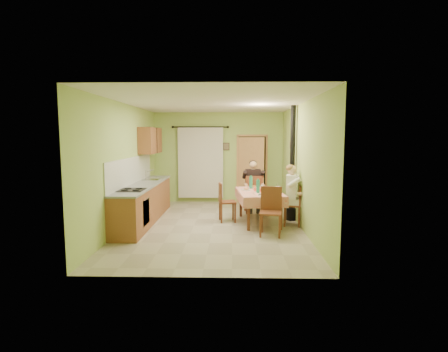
{
  "coord_description": "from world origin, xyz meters",
  "views": [
    {
      "loc": [
        0.45,
        -7.9,
        2.05
      ],
      "look_at": [
        0.25,
        0.1,
        1.15
      ],
      "focal_mm": 28.0,
      "sensor_mm": 36.0,
      "label": 1
    }
  ],
  "objects_px": {
    "chair_right": "(293,213)",
    "chair_left": "(227,210)",
    "chair_far": "(253,202)",
    "man_far": "(253,180)",
    "dining_table": "(259,207)",
    "man_right": "(293,188)",
    "stove_flue": "(292,179)",
    "chair_near": "(271,221)"
  },
  "relations": [
    {
      "from": "dining_table",
      "to": "chair_right",
      "type": "height_order",
      "value": "chair_right"
    },
    {
      "from": "chair_near",
      "to": "chair_far",
      "type": "bearing_deg",
      "value": -74.7
    },
    {
      "from": "chair_near",
      "to": "dining_table",
      "type": "bearing_deg",
      "value": -72.65
    },
    {
      "from": "stove_flue",
      "to": "chair_near",
      "type": "bearing_deg",
      "value": -115.89
    },
    {
      "from": "chair_near",
      "to": "chair_left",
      "type": "height_order",
      "value": "chair_near"
    },
    {
      "from": "chair_near",
      "to": "stove_flue",
      "type": "distance_m",
      "value": 1.67
    },
    {
      "from": "chair_right",
      "to": "man_far",
      "type": "height_order",
      "value": "man_far"
    },
    {
      "from": "chair_far",
      "to": "chair_near",
      "type": "relative_size",
      "value": 1.01
    },
    {
      "from": "chair_right",
      "to": "chair_far",
      "type": "bearing_deg",
      "value": 42.93
    },
    {
      "from": "chair_near",
      "to": "chair_right",
      "type": "xyz_separation_m",
      "value": [
        0.6,
        0.83,
        -0.0
      ]
    },
    {
      "from": "chair_far",
      "to": "chair_left",
      "type": "distance_m",
      "value": 1.25
    },
    {
      "from": "chair_near",
      "to": "man_far",
      "type": "bearing_deg",
      "value": -74.71
    },
    {
      "from": "man_right",
      "to": "stove_flue",
      "type": "xyz_separation_m",
      "value": [
        0.06,
        0.51,
        0.15
      ]
    },
    {
      "from": "man_far",
      "to": "stove_flue",
      "type": "xyz_separation_m",
      "value": [
        0.89,
        -0.87,
        0.15
      ]
    },
    {
      "from": "chair_far",
      "to": "chair_near",
      "type": "xyz_separation_m",
      "value": [
        0.24,
        -2.2,
        -0.0
      ]
    },
    {
      "from": "chair_right",
      "to": "man_far",
      "type": "xyz_separation_m",
      "value": [
        -0.84,
        1.39,
        0.59
      ]
    },
    {
      "from": "chair_near",
      "to": "man_right",
      "type": "bearing_deg",
      "value": -116.13
    },
    {
      "from": "chair_near",
      "to": "man_far",
      "type": "height_order",
      "value": "man_far"
    },
    {
      "from": "chair_right",
      "to": "dining_table",
      "type": "bearing_deg",
      "value": 83.98
    },
    {
      "from": "chair_far",
      "to": "man_far",
      "type": "xyz_separation_m",
      "value": [
        -0.0,
        0.02,
        0.59
      ]
    },
    {
      "from": "chair_right",
      "to": "man_far",
      "type": "bearing_deg",
      "value": 42.68
    },
    {
      "from": "chair_left",
      "to": "man_far",
      "type": "relative_size",
      "value": 0.68
    },
    {
      "from": "dining_table",
      "to": "man_right",
      "type": "xyz_separation_m",
      "value": [
        0.74,
        -0.24,
        0.5
      ]
    },
    {
      "from": "man_right",
      "to": "man_far",
      "type": "bearing_deg",
      "value": 42.35
    },
    {
      "from": "chair_left",
      "to": "man_far",
      "type": "height_order",
      "value": "man_far"
    },
    {
      "from": "chair_left",
      "to": "man_far",
      "type": "distance_m",
      "value": 1.39
    },
    {
      "from": "chair_right",
      "to": "man_right",
      "type": "bearing_deg",
      "value": 90.0
    },
    {
      "from": "chair_right",
      "to": "stove_flue",
      "type": "bearing_deg",
      "value": 5.64
    },
    {
      "from": "dining_table",
      "to": "chair_left",
      "type": "distance_m",
      "value": 0.79
    },
    {
      "from": "chair_near",
      "to": "man_right",
      "type": "distance_m",
      "value": 1.18
    },
    {
      "from": "man_far",
      "to": "man_right",
      "type": "height_order",
      "value": "same"
    },
    {
      "from": "chair_far",
      "to": "man_far",
      "type": "distance_m",
      "value": 0.59
    },
    {
      "from": "dining_table",
      "to": "chair_far",
      "type": "bearing_deg",
      "value": 88.41
    },
    {
      "from": "dining_table",
      "to": "stove_flue",
      "type": "xyz_separation_m",
      "value": [
        0.81,
        0.28,
        0.64
      ]
    },
    {
      "from": "chair_right",
      "to": "chair_left",
      "type": "xyz_separation_m",
      "value": [
        -1.54,
        0.34,
        0.0
      ]
    },
    {
      "from": "chair_near",
      "to": "chair_left",
      "type": "bearing_deg",
      "value": -42.26
    },
    {
      "from": "stove_flue",
      "to": "dining_table",
      "type": "bearing_deg",
      "value": -160.96
    },
    {
      "from": "chair_far",
      "to": "dining_table",
      "type": "bearing_deg",
      "value": -90.22
    },
    {
      "from": "dining_table",
      "to": "chair_far",
      "type": "relative_size",
      "value": 1.71
    },
    {
      "from": "man_right",
      "to": "stove_flue",
      "type": "relative_size",
      "value": 0.5
    },
    {
      "from": "chair_far",
      "to": "man_right",
      "type": "relative_size",
      "value": 0.73
    },
    {
      "from": "chair_far",
      "to": "man_far",
      "type": "height_order",
      "value": "man_far"
    }
  ]
}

